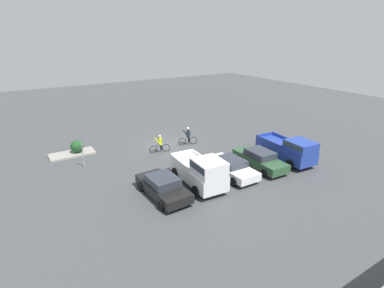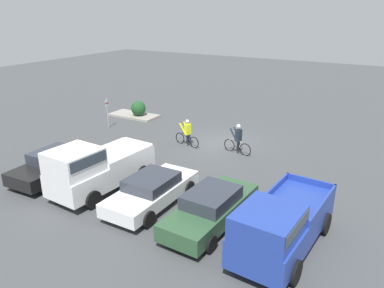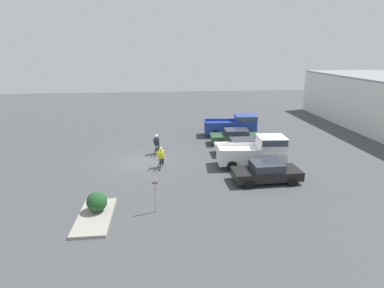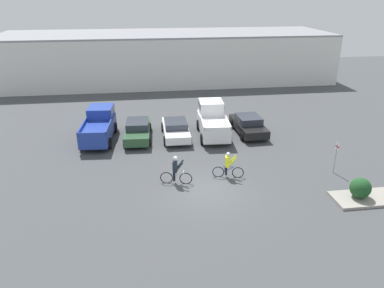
{
  "view_description": "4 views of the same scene",
  "coord_description": "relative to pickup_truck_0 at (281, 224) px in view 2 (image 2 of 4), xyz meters",
  "views": [
    {
      "loc": [
        12.15,
        23.7,
        9.86
      ],
      "look_at": [
        -0.26,
        3.85,
        1.2
      ],
      "focal_mm": 28.0,
      "sensor_mm": 36.0,
      "label": 1
    },
    {
      "loc": [
        -9.2,
        19.38,
        7.74
      ],
      "look_at": [
        -0.26,
        3.85,
        1.2
      ],
      "focal_mm": 35.0,
      "sensor_mm": 36.0,
      "label": 2
    },
    {
      "loc": [
        22.5,
        1.55,
        8.5
      ],
      "look_at": [
        -0.26,
        3.85,
        1.2
      ],
      "focal_mm": 28.0,
      "sensor_mm": 36.0,
      "label": 3
    },
    {
      "loc": [
        -3.31,
        -17.79,
        10.26
      ],
      "look_at": [
        -0.26,
        3.85,
        1.2
      ],
      "focal_mm": 35.0,
      "sensor_mm": 36.0,
      "label": 4
    }
  ],
  "objects": [
    {
      "name": "ground_plane",
      "position": [
        6.44,
        -8.78,
        -1.09
      ],
      "size": [
        80.0,
        80.0,
        0.0
      ],
      "primitive_type": "plane",
      "color": "#424447"
    },
    {
      "name": "sedan_0",
      "position": [
        2.77,
        -0.45,
        -0.4
      ],
      "size": [
        2.1,
        4.83,
        1.39
      ],
      "color": "#2D5133",
      "rests_on": "ground_plane"
    },
    {
      "name": "cyclist_1",
      "position": [
        4.85,
        -7.76,
        -0.24
      ],
      "size": [
        1.8,
        0.55,
        1.73
      ],
      "color": "black",
      "rests_on": "ground_plane"
    },
    {
      "name": "sedan_1",
      "position": [
        5.57,
        -0.56,
        -0.42
      ],
      "size": [
        2.01,
        4.62,
        1.3
      ],
      "color": "white",
      "rests_on": "ground_plane"
    },
    {
      "name": "shrub",
      "position": [
        14.21,
        -10.86,
        -0.4
      ],
      "size": [
        1.09,
        1.09,
        1.09
      ],
      "color": "#1E4C23",
      "rests_on": "curb_island"
    },
    {
      "name": "pickup_truck_0",
      "position": [
        0.0,
        0.0,
        0.0
      ],
      "size": [
        2.43,
        5.29,
        2.12
      ],
      "color": "#233D9E",
      "rests_on": "ground_plane"
    },
    {
      "name": "sedan_2",
      "position": [
        11.17,
        -0.46,
        -0.4
      ],
      "size": [
        2.13,
        4.54,
        1.37
      ],
      "color": "black",
      "rests_on": "ground_plane"
    },
    {
      "name": "cyclist_0",
      "position": [
        7.95,
        -7.42,
        -0.3
      ],
      "size": [
        1.81,
        0.55,
        1.63
      ],
      "color": "black",
      "rests_on": "ground_plane"
    },
    {
      "name": "curb_island",
      "position": [
        14.69,
        -10.92,
        -1.02
      ],
      "size": [
        3.7,
        1.75,
        0.15
      ],
      "primitive_type": "cube",
      "color": "gray",
      "rests_on": "ground_plane"
    },
    {
      "name": "fire_lane_sign",
      "position": [
        14.4,
        -7.74,
        0.15
      ],
      "size": [
        0.06,
        0.3,
        2.05
      ],
      "color": "#9E9EA3",
      "rests_on": "ground_plane"
    },
    {
      "name": "pickup_truck_1",
      "position": [
        8.4,
        -0.23,
        0.08
      ],
      "size": [
        2.41,
        5.1,
        2.32
      ],
      "color": "white",
      "rests_on": "ground_plane"
    }
  ]
}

